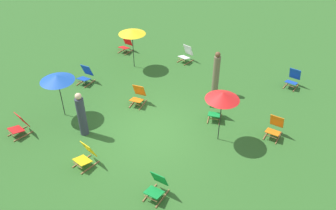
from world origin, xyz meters
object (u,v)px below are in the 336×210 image
Objects in this scene: deckchair_2 at (275,127)px; person_0 at (216,73)px; deckchair_7 at (126,45)px; deckchair_6 at (19,125)px; umbrella_2 at (132,32)px; deckchair_0 at (186,54)px; person_1 at (82,115)px; deckchair_1 at (85,75)px; deckchair_3 at (138,96)px; deckchair_9 at (86,156)px; deckchair_5 at (157,186)px; deckchair_4 at (293,79)px; umbrella_1 at (223,96)px; umbrella_0 at (57,78)px; deckchair_8 at (215,110)px.

deckchair_2 is 0.44× the size of person_0.
deckchair_6 is at bearing -83.53° from deckchair_7.
umbrella_2 reaches higher than deckchair_7.
person_1 reaches higher than deckchair_0.
deckchair_3 is (2.93, -0.38, 0.00)m from deckchair_1.
deckchair_0 is at bearing 103.77° from deckchair_9.
deckchair_6 is (-5.73, 0.28, 0.00)m from deckchair_5.
deckchair_7 is (-8.37, -0.35, 0.00)m from deckchair_4.
umbrella_1 is (-1.71, -1.08, 1.48)m from deckchair_2.
person_0 is at bearing -136.64° from person_1.
umbrella_0 reaches higher than deckchair_2.
deckchair_0 is 1.02× the size of deckchair_8.
deckchair_4 is 9.39m from deckchair_9.
deckchair_4 is 5.31m from umbrella_1.
umbrella_0 reaches higher than deckchair_9.
person_0 reaches higher than deckchair_9.
deckchair_0 and deckchair_9 have the same top height.
deckchair_5 is at bearing -34.41° from deckchair_1.
person_1 is at bearing -123.19° from deckchair_4.
deckchair_9 is at bearing -35.76° from umbrella_0.
deckchair_5 is 0.42× the size of umbrella_1.
umbrella_0 reaches higher than deckchair_1.
deckchair_8 is 1.93m from umbrella_1.
umbrella_0 is (-7.53, -6.13, 1.29)m from deckchair_4.
deckchair_2 is 1.00× the size of deckchair_3.
deckchair_5 and deckchair_6 have the same top height.
deckchair_8 and deckchair_9 have the same top height.
umbrella_1 is (3.39, 3.08, 1.48)m from deckchair_9.
deckchair_1 and deckchair_2 have the same top height.
deckchair_3 is 4.80m from deckchair_5.
deckchair_0 is 1.03× the size of deckchair_2.
deckchair_7 is 8.17m from umbrella_1.
deckchair_3 is 3.37m from person_0.
deckchair_1 is (-3.16, -3.86, 0.00)m from deckchair_0.
person_1 is (-6.15, -2.95, 0.46)m from deckchair_2.
umbrella_2 is (-5.44, 3.23, -0.06)m from umbrella_1.
umbrella_0 is at bearing -33.73° from person_1.
deckchair_5 is at bearing -58.81° from deckchair_3.
umbrella_2 reaches higher than deckchair_1.
umbrella_2 reaches higher than deckchair_9.
umbrella_0 is at bearing -168.26° from deckchair_8.
person_1 is (-3.25, -4.73, -0.08)m from person_0.
deckchair_8 is 1.00× the size of deckchair_9.
deckchair_8 is 4.93m from person_1.
person_0 reaches higher than deckchair_3.
deckchair_4 is (8.28, 3.81, 0.00)m from deckchair_1.
deckchair_4 is 9.80m from umbrella_0.
deckchair_8 is 1.93m from person_0.
deckchair_3 is 0.44× the size of umbrella_2.
deckchair_6 is 0.49× the size of person_1.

